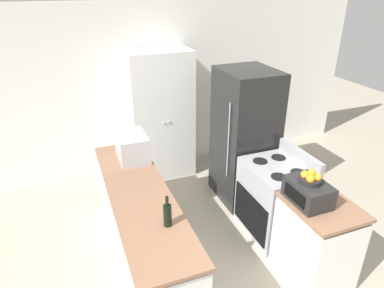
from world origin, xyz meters
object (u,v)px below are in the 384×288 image
Objects in this scene: stove at (275,199)px; wine_bottle at (167,215)px; refrigerator at (244,137)px; fruit_bowl at (311,178)px; toaster_oven at (308,192)px; microwave at (132,147)px; pantry_cabinet at (161,116)px.

stove is 1.68m from wine_bottle.
refrigerator is 8.68× the size of fruit_bowl.
fruit_bowl is at bearing -6.29° from wine_bottle.
microwave is at bearing 132.74° from toaster_oven.
wine_bottle is at bearing 173.71° from fruit_bowl.
stove is 0.96m from refrigerator.
microwave is (-0.66, -1.07, 0.08)m from pantry_cabinet.
toaster_oven is at bearing -95.88° from refrigerator.
microwave reaches higher than stove.
microwave is 1.60× the size of wine_bottle.
stove is at bearing 19.30° from wine_bottle.
microwave reaches higher than toaster_oven.
refrigerator reaches higher than stove.
fruit_bowl reaches higher than microwave.
refrigerator is at bearing 84.12° from toaster_oven.
toaster_oven is at bearing -74.41° from pantry_cabinet.
pantry_cabinet reaches higher than toaster_oven.
pantry_cabinet is 1.07× the size of refrigerator.
fruit_bowl reaches higher than stove.
fruit_bowl is at bearing 13.46° from toaster_oven.
stove is 2.47× the size of toaster_oven.
pantry_cabinet is 2.13m from stove.
fruit_bowl is (-0.15, -1.51, 0.25)m from refrigerator.
pantry_cabinet is 1.85× the size of stove.
stove is 5.01× the size of fruit_bowl.
toaster_oven is (-0.16, -1.51, 0.09)m from refrigerator.
pantry_cabinet is at bearing 105.59° from toaster_oven.
wine_bottle reaches higher than stove.
stove is at bearing 78.37° from toaster_oven.
pantry_cabinet is 1.26m from microwave.
pantry_cabinet reaches higher than stove.
refrigerator is 1.54m from fruit_bowl.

